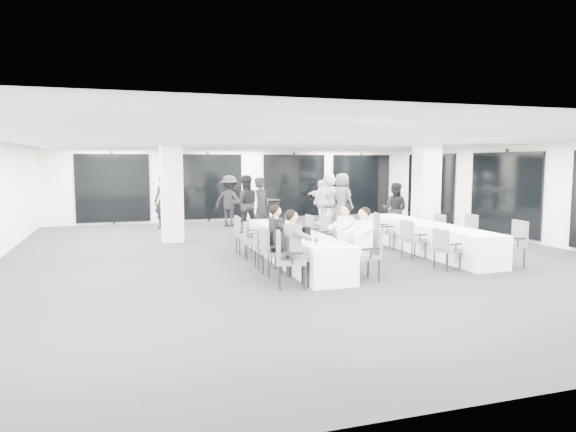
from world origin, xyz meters
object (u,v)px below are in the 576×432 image
Objects in this scene: standing_guest_d at (322,199)px; standing_guest_e at (342,195)px; chair_main_left_far at (242,232)px; chair_side_left_far at (382,228)px; standing_guest_b at (245,200)px; ice_bucket_near at (306,232)px; chair_side_left_mid at (411,237)px; chair_main_left_fourth at (251,238)px; chair_main_right_far at (305,230)px; chair_main_left_mid at (262,245)px; standing_guest_g at (164,198)px; standing_guest_f at (329,193)px; ice_bucket_far at (281,219)px; chair_side_right_far at (436,228)px; standing_guest_h at (395,206)px; standing_guest_c at (229,198)px; chair_main_left_near at (286,256)px; chair_side_left_near at (445,246)px; chair_side_right_mid at (466,231)px; chair_main_right_near at (368,251)px; chair_main_left_second at (271,249)px; banquet_table_main at (294,247)px; chair_main_right_second at (350,246)px; banquet_table_side at (428,238)px; standing_guest_a at (261,203)px; chair_main_right_mid at (332,239)px; chair_main_right_fourth at (320,234)px; chair_side_right_near at (514,240)px; cocktail_table at (269,215)px.

standing_guest_d is 0.81m from standing_guest_e.
chair_side_left_far is (3.68, -0.43, 0.01)m from chair_main_left_far.
ice_bucket_near is at bearing 92.38° from standing_guest_b.
standing_guest_e is (1.27, 6.99, 0.54)m from chair_side_left_mid.
chair_main_left_fourth is 1.86m from chair_main_right_far.
chair_main_left_far is (-0.01, 1.89, 0.04)m from chair_main_left_mid.
chair_side_left_far is 0.45× the size of standing_guest_g.
standing_guest_f is 8.15× the size of ice_bucket_far.
standing_guest_f is (-0.41, 6.76, 0.57)m from chair_side_right_far.
ice_bucket_near is at bearing 86.75° from standing_guest_h.
chair_main_left_fourth is 4.00× the size of ice_bucket_near.
chair_main_left_near is at bearing 122.70° from standing_guest_c.
chair_main_left_fourth is 0.41× the size of standing_guest_e.
chair_main_left_near is 4.06m from chair_main_right_far.
chair_side_right_mid is at bearing 120.36° from chair_side_left_near.
chair_main_right_near reaches higher than chair_side_right_mid.
standing_guest_e is at bearing 145.86° from chair_main_left_second.
chair_main_right_near is at bearing 46.17° from chair_main_left_mid.
banquet_table_main is 4.66m from chair_side_right_far.
chair_side_left_mid is 3.51× the size of ice_bucket_far.
chair_main_left_second reaches higher than chair_main_right_second.
chair_side_left_near is at bearing 64.30° from chair_main_left_fourth.
chair_main_left_fourth is at bearing 174.24° from banquet_table_side.
banquet_table_main is 5.04× the size of chair_side_right_mid.
chair_main_left_second is 0.80m from ice_bucket_near.
chair_main_left_fourth is at bearing -155.20° from standing_guest_a.
chair_side_right_mid reaches higher than chair_main_left_fourth.
chair_main_right_mid is 1.06× the size of chair_side_left_mid.
chair_main_left_mid is 0.98× the size of chair_main_left_fourth.
ice_bucket_far is (-2.79, 0.06, 0.34)m from chair_side_left_far.
chair_main_right_near is (1.68, 0.06, -0.01)m from chair_main_left_near.
ice_bucket_near is at bearing -141.41° from standing_guest_a.
chair_side_left_near is (3.68, -1.36, 0.01)m from chair_main_left_mid.
standing_guest_f is (3.26, 9.96, 0.49)m from chair_main_right_near.
chair_main_left_fourth is at bearing 138.12° from banquet_table_main.
chair_side_left_mid is (2.02, -0.02, -0.03)m from chair_main_right_mid.
standing_guest_g is at bearing 39.79° from chair_side_right_far.
standing_guest_g reaches higher than chair_side_left_far.
chair_main_right_near reaches higher than chair_main_left_fourth.
chair_main_left_far is 0.93× the size of chair_main_right_near.
standing_guest_e reaches higher than chair_side_left_mid.
chair_side_right_far is 7.56m from standing_guest_c.
chair_side_right_mid reaches higher than chair_side_left_mid.
chair_main_right_fourth is 8.10m from standing_guest_f.
banquet_table_main is at bearing 73.98° from chair_side_right_near.
standing_guest_f reaches higher than chair_main_left_mid.
chair_side_right_near is (5.36, -0.71, 0.02)m from chair_main_left_second.
chair_side_right_near is at bearing -102.29° from chair_main_right_mid.
cocktail_table reaches higher than chair_main_right_near.
chair_side_right_far is 0.41× the size of standing_guest_f.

